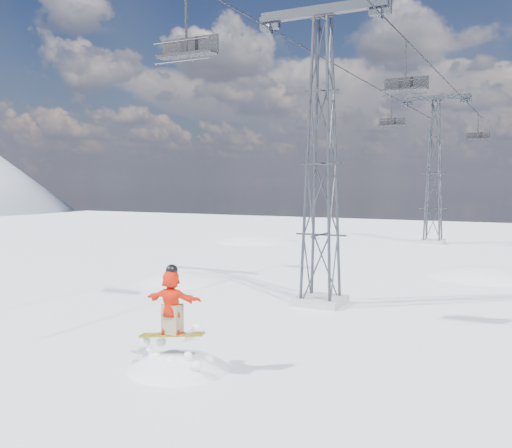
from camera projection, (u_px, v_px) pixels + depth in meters
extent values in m
plane|color=white|center=(190.00, 358.00, 15.53)|extent=(120.00, 120.00, 0.00)
sphere|color=white|center=(184.00, 434.00, 28.14)|extent=(16.00, 16.00, 16.00)
sphere|color=white|center=(258.00, 368.00, 46.61)|extent=(22.00, 22.00, 22.00)
cube|color=#999999|center=(320.00, 301.00, 22.28)|extent=(1.80, 1.80, 0.30)
cube|color=#33363C|center=(323.00, 10.00, 21.46)|extent=(5.00, 0.35, 0.35)
cube|color=#33363C|center=(270.00, 23.00, 22.47)|extent=(0.80, 0.25, 0.50)
cube|color=#33363C|center=(380.00, 8.00, 20.49)|extent=(0.80, 0.25, 0.50)
cube|color=#999999|center=(432.00, 242.00, 44.52)|extent=(1.80, 1.80, 0.30)
cube|color=#33363C|center=(436.00, 98.00, 43.71)|extent=(5.00, 0.35, 0.35)
cube|color=#33363C|center=(407.00, 102.00, 44.71)|extent=(0.80, 0.25, 0.50)
cube|color=#33363C|center=(466.00, 99.00, 42.73)|extent=(0.80, 0.25, 0.50)
cylinder|color=black|center=(356.00, 76.00, 32.72)|extent=(0.06, 51.00, 0.06)
cylinder|color=black|center=(435.00, 70.00, 30.73)|extent=(0.06, 51.00, 0.06)
sphere|color=white|center=(180.00, 435.00, 14.71)|extent=(4.40, 4.40, 4.40)
cube|color=gold|center=(172.00, 335.00, 14.25)|extent=(1.70, 0.68, 0.20)
imported|color=#FF280B|center=(171.00, 302.00, 14.19)|extent=(1.55, 0.65, 1.62)
cube|color=olive|center=(172.00, 319.00, 14.22)|extent=(0.49, 0.40, 0.75)
sphere|color=black|center=(171.00, 271.00, 14.13)|extent=(0.30, 0.30, 0.30)
cylinder|color=black|center=(186.00, 18.00, 17.29)|extent=(0.08, 0.08, 2.19)
cube|color=black|center=(186.00, 55.00, 17.37)|extent=(1.99, 0.45, 0.08)
cube|color=black|center=(190.00, 46.00, 17.54)|extent=(1.99, 0.06, 0.55)
cylinder|color=black|center=(182.00, 62.00, 17.17)|extent=(1.99, 0.06, 0.06)
cylinder|color=black|center=(181.00, 41.00, 17.08)|extent=(1.99, 0.05, 0.05)
cylinder|color=black|center=(406.00, 65.00, 24.38)|extent=(0.08, 0.08, 2.08)
cube|color=black|center=(405.00, 89.00, 24.46)|extent=(1.90, 0.43, 0.08)
cube|color=black|center=(406.00, 83.00, 24.63)|extent=(1.90, 0.06, 0.52)
cylinder|color=black|center=(404.00, 94.00, 24.27)|extent=(1.90, 0.06, 0.06)
cylinder|color=black|center=(404.00, 80.00, 24.18)|extent=(1.90, 0.05, 0.05)
cylinder|color=black|center=(391.00, 111.00, 40.43)|extent=(0.07, 0.07, 2.02)
cube|color=black|center=(391.00, 125.00, 40.50)|extent=(1.84, 0.41, 0.07)
cube|color=black|center=(392.00, 122.00, 40.66)|extent=(1.84, 0.06, 0.51)
cylinder|color=black|center=(390.00, 128.00, 40.31)|extent=(1.84, 0.06, 0.06)
cylinder|color=black|center=(390.00, 120.00, 40.23)|extent=(1.84, 0.05, 0.05)
cylinder|color=black|center=(478.00, 126.00, 50.83)|extent=(0.08, 0.08, 2.17)
cube|color=black|center=(478.00, 139.00, 50.91)|extent=(1.97, 0.44, 0.08)
cube|color=black|center=(478.00, 135.00, 51.08)|extent=(1.97, 0.06, 0.54)
cylinder|color=black|center=(477.00, 141.00, 50.71)|extent=(1.97, 0.06, 0.06)
cylinder|color=black|center=(477.00, 134.00, 50.62)|extent=(1.97, 0.05, 0.05)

